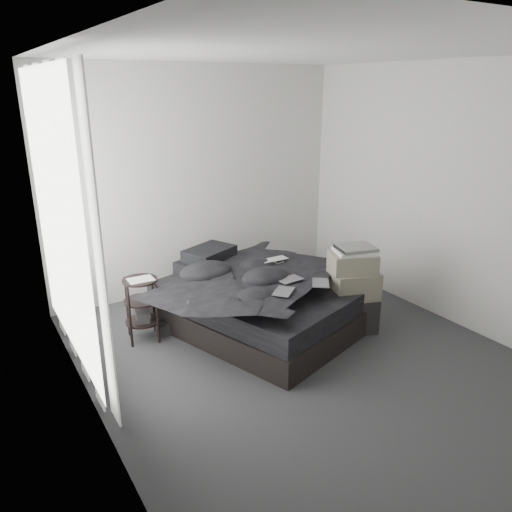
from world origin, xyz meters
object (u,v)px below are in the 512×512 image
side_stand (142,310)px  box_lower (350,312)px  bed (258,316)px  laptop (276,255)px

side_stand → box_lower: bearing=-25.2°
side_stand → box_lower: 2.07m
bed → side_stand: size_ratio=3.04×
bed → side_stand: bearing=143.5°
side_stand → box_lower: size_ratio=1.28×
laptop → box_lower: (0.47, -0.66, -0.51)m
bed → box_lower: bearing=-50.7°
bed → side_stand: 1.16m
bed → box_lower: (0.79, -0.51, 0.05)m
side_stand → box_lower: side_stand is taller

